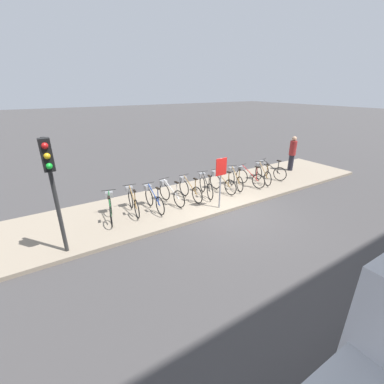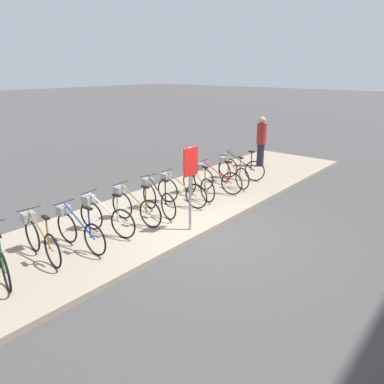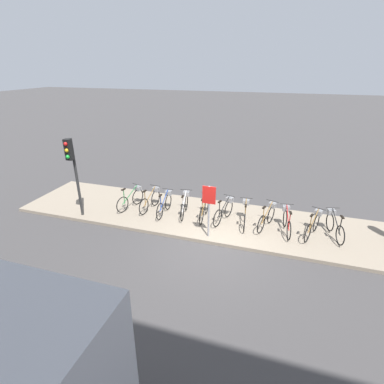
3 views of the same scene
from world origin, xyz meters
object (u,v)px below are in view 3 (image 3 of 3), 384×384
(parked_bicycle_3, at_px, (185,204))
(parked_bicycle_7, at_px, (267,216))
(parked_bicycle_2, at_px, (165,203))
(sign_post, at_px, (209,203))
(parked_bicycle_0, at_px, (132,198))
(parked_bicycle_9, at_px, (313,224))
(traffic_light, at_px, (72,162))
(parked_bicycle_4, at_px, (205,207))
(parked_bicycle_1, at_px, (151,199))
(parked_bicycle_6, at_px, (245,213))
(parked_bicycle_5, at_px, (225,210))
(parked_bicycle_8, at_px, (287,220))

(parked_bicycle_3, distance_m, parked_bicycle_7, 3.14)
(parked_bicycle_2, xyz_separation_m, sign_post, (2.06, -1.18, 0.84))
(sign_post, bearing_deg, parked_bicycle_3, 134.15)
(parked_bicycle_0, bearing_deg, parked_bicycle_9, -0.61)
(parked_bicycle_7, bearing_deg, traffic_light, -168.79)
(parked_bicycle_2, relative_size, traffic_light, 0.51)
(parked_bicycle_4, distance_m, sign_post, 1.63)
(parked_bicycle_2, bearing_deg, parked_bicycle_9, 0.04)
(parked_bicycle_4, xyz_separation_m, parked_bicycle_9, (3.87, -0.13, 0.00))
(parked_bicycle_1, distance_m, parked_bicycle_2, 0.71)
(parked_bicycle_6, distance_m, parked_bicycle_9, 2.33)
(parked_bicycle_1, height_order, parked_bicycle_7, same)
(parked_bicycle_1, height_order, parked_bicycle_5, same)
(parked_bicycle_3, xyz_separation_m, parked_bicycle_8, (3.81, -0.16, 0.00))
(parked_bicycle_2, bearing_deg, parked_bicycle_8, 0.03)
(parked_bicycle_9, bearing_deg, parked_bicycle_3, 178.07)
(parked_bicycle_4, xyz_separation_m, traffic_light, (-4.60, -1.37, 1.77))
(sign_post, bearing_deg, parked_bicycle_5, 78.08)
(parked_bicycle_4, relative_size, parked_bicycle_9, 1.05)
(parked_bicycle_6, distance_m, sign_post, 1.85)
(parked_bicycle_8, bearing_deg, parked_bicycle_6, 176.73)
(traffic_light, bearing_deg, parked_bicycle_2, 22.27)
(parked_bicycle_0, distance_m, parked_bicycle_7, 5.39)
(parked_bicycle_8, bearing_deg, parked_bicycle_0, 179.29)
(parked_bicycle_1, relative_size, parked_bicycle_2, 1.00)
(parked_bicycle_1, height_order, parked_bicycle_2, same)
(parked_bicycle_9, distance_m, traffic_light, 8.74)
(parked_bicycle_9, relative_size, sign_post, 0.79)
(parked_bicycle_8, relative_size, parked_bicycle_9, 1.04)
(parked_bicycle_7, xyz_separation_m, traffic_light, (-6.93, -1.37, 1.77))
(parked_bicycle_0, bearing_deg, parked_bicycle_2, -2.96)
(parked_bicycle_1, xyz_separation_m, sign_post, (2.75, -1.37, 0.84))
(parked_bicycle_4, bearing_deg, parked_bicycle_1, 178.49)
(parked_bicycle_9, height_order, sign_post, sign_post)
(parked_bicycle_3, bearing_deg, parked_bicycle_5, -1.41)
(parked_bicycle_0, height_order, parked_bicycle_5, same)
(parked_bicycle_1, xyz_separation_m, parked_bicycle_6, (3.80, -0.10, 0.00))
(traffic_light, bearing_deg, parked_bicycle_6, 12.19)
(parked_bicycle_3, height_order, traffic_light, traffic_light)
(parked_bicycle_6, height_order, parked_bicycle_9, same)
(parked_bicycle_1, xyz_separation_m, parked_bicycle_3, (1.45, -0.03, 0.00))
(traffic_light, bearing_deg, parked_bicycle_5, 14.24)
(parked_bicycle_3, bearing_deg, sign_post, -45.85)
(parked_bicycle_2, bearing_deg, parked_bicycle_4, 4.72)
(parked_bicycle_0, relative_size, parked_bicycle_4, 0.97)
(parked_bicycle_4, height_order, traffic_light, traffic_light)
(parked_bicycle_0, relative_size, parked_bicycle_3, 0.98)
(parked_bicycle_3, xyz_separation_m, parked_bicycle_4, (0.81, -0.03, 0.00))
(parked_bicycle_3, xyz_separation_m, parked_bicycle_9, (4.68, -0.16, 0.00))
(parked_bicycle_0, bearing_deg, parked_bicycle_5, 0.68)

